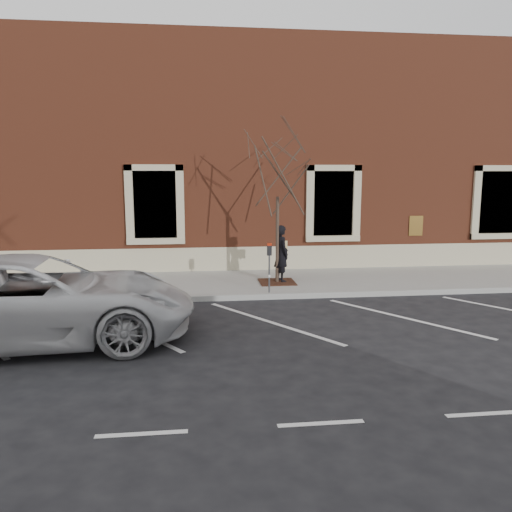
{
  "coord_description": "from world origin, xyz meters",
  "views": [
    {
      "loc": [
        -1.62,
        -13.2,
        3.35
      ],
      "look_at": [
        0.0,
        0.6,
        1.1
      ],
      "focal_mm": 35.0,
      "sensor_mm": 36.0,
      "label": 1
    }
  ],
  "objects": [
    {
      "name": "ground",
      "position": [
        0.0,
        0.0,
        0.0
      ],
      "size": [
        120.0,
        120.0,
        0.0
      ],
      "primitive_type": "plane",
      "color": "#28282B",
      "rests_on": "ground"
    },
    {
      "name": "parking_meter",
      "position": [
        0.31,
        0.12,
        1.1
      ],
      "size": [
        0.12,
        0.1,
        1.37
      ],
      "rotation": [
        0.0,
        0.0,
        0.31
      ],
      "color": "#595B60",
      "rests_on": "sidewalk_near"
    },
    {
      "name": "parking_stripes",
      "position": [
        0.0,
        -2.2,
        0.0
      ],
      "size": [
        28.0,
        4.4,
        0.01
      ],
      "primitive_type": null,
      "color": "silver",
      "rests_on": "ground"
    },
    {
      "name": "building_civic",
      "position": [
        0.0,
        7.74,
        4.0
      ],
      "size": [
        40.0,
        8.62,
        8.0
      ],
      "color": "brown",
      "rests_on": "ground"
    },
    {
      "name": "sidewalk_near",
      "position": [
        0.0,
        1.75,
        0.07
      ],
      "size": [
        40.0,
        3.5,
        0.15
      ],
      "primitive_type": "cube",
      "color": "#9A9991",
      "rests_on": "ground"
    },
    {
      "name": "tree_grate",
      "position": [
        0.73,
        1.39,
        0.16
      ],
      "size": [
        1.06,
        1.06,
        0.03
      ],
      "primitive_type": "cube",
      "color": "#391D12",
      "rests_on": "sidewalk_near"
    },
    {
      "name": "man",
      "position": [
        0.88,
        1.5,
        1.01
      ],
      "size": [
        0.57,
        0.72,
        1.73
      ],
      "primitive_type": "imported",
      "rotation": [
        0.0,
        0.0,
        1.85
      ],
      "color": "black",
      "rests_on": "sidewalk_near"
    },
    {
      "name": "curb_near",
      "position": [
        0.0,
        -0.05,
        0.07
      ],
      "size": [
        40.0,
        0.12,
        0.15
      ],
      "primitive_type": "cube",
      "color": "#9E9E99",
      "rests_on": "ground"
    },
    {
      "name": "sapling",
      "position": [
        0.73,
        1.39,
        3.43
      ],
      "size": [
        2.81,
        2.81,
        4.69
      ],
      "color": "#3F3326",
      "rests_on": "sidewalk_near"
    },
    {
      "name": "white_truck",
      "position": [
        -4.91,
        -3.02,
        0.89
      ],
      "size": [
        6.59,
        3.44,
        1.77
      ],
      "primitive_type": "imported",
      "rotation": [
        0.0,
        0.0,
        1.65
      ],
      "color": "silver",
      "rests_on": "ground"
    }
  ]
}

